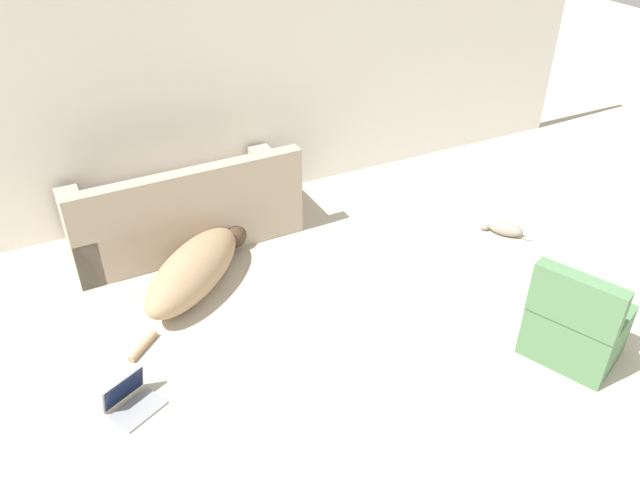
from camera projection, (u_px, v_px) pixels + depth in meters
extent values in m
cube|color=silver|center=(269.00, 70.00, 5.93)|extent=(7.30, 0.06, 2.57)
cube|color=tan|center=(184.00, 217.00, 5.73)|extent=(2.05, 0.86, 0.43)
cube|color=tan|center=(190.00, 193.00, 5.24)|extent=(2.03, 0.18, 0.42)
cube|color=tan|center=(275.00, 188.00, 6.05)|extent=(0.22, 0.82, 0.57)
cube|color=tan|center=(79.00, 236.00, 5.35)|extent=(0.22, 0.82, 0.57)
ellipsoid|color=#A38460|center=(193.00, 270.00, 5.08)|extent=(1.20, 1.16, 0.39)
sphere|color=#493726|center=(233.00, 235.00, 5.65)|extent=(0.37, 0.37, 0.26)
cylinder|color=#A38460|center=(143.00, 346.00, 4.58)|extent=(0.26, 0.25, 0.05)
ellipsoid|color=gray|center=(505.00, 228.00, 5.85)|extent=(0.31, 0.35, 0.14)
sphere|color=#A89E93|center=(485.00, 225.00, 5.93)|extent=(0.15, 0.15, 0.10)
cylinder|color=gray|center=(526.00, 239.00, 5.80)|extent=(0.07, 0.08, 0.02)
cube|color=gray|center=(139.00, 410.00, 4.11)|extent=(0.39, 0.34, 0.02)
cube|color=gray|center=(123.00, 389.00, 4.11)|extent=(0.32, 0.20, 0.21)
cube|color=#0F1938|center=(124.00, 390.00, 4.11)|extent=(0.29, 0.18, 0.19)
cube|color=#4C754C|center=(575.00, 330.00, 4.46)|extent=(0.72, 0.77, 0.43)
cube|color=#4C754C|center=(577.00, 300.00, 4.10)|extent=(0.35, 0.60, 0.38)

